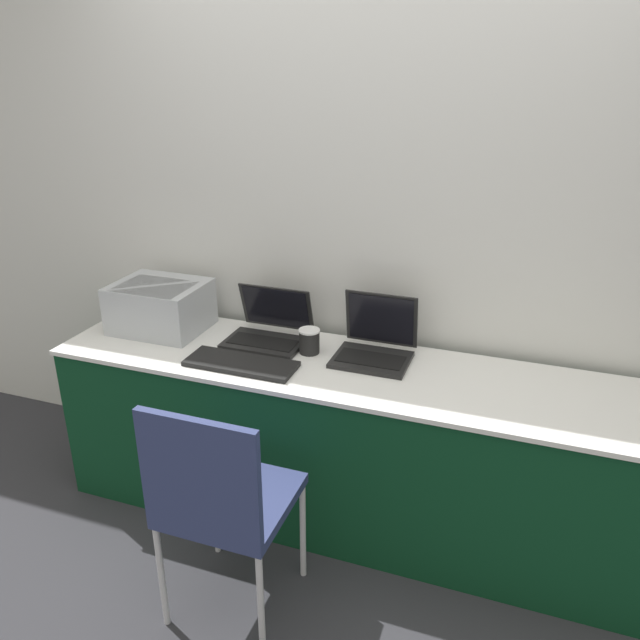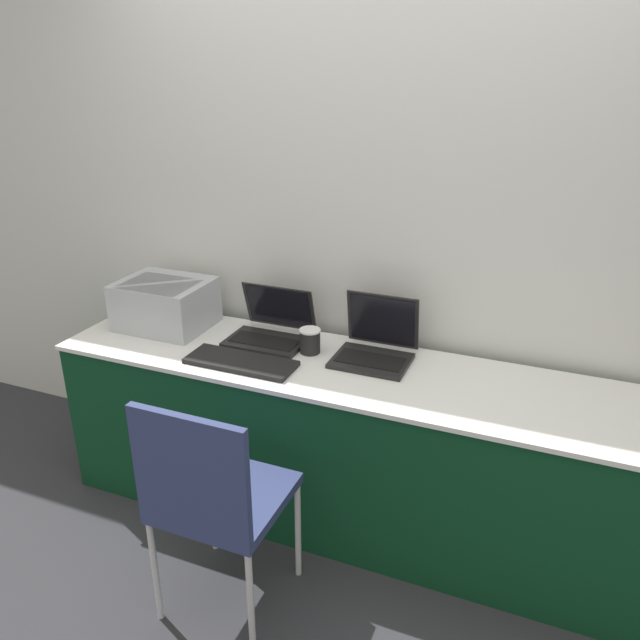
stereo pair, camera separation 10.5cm
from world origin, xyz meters
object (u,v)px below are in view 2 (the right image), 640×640
Objects in this scene: laptop_right at (375,345)px; chair at (213,493)px; printer at (165,302)px; laptop_left at (271,329)px; external_keyboard at (241,362)px; coffee_cup at (310,341)px.

chair is at bearing -111.44° from laptop_right.
laptop_right reaches higher than printer.
printer is at bearing -174.64° from laptop_left.
laptop_left is 0.74× the size of external_keyboard.
laptop_left is at bearing 89.59° from external_keyboard.
chair is at bearing -77.85° from laptop_left.
printer is at bearing 179.31° from coffee_cup.
laptop_left is 1.09× the size of laptop_right.
external_keyboard is at bearing -23.26° from printer.
laptop_right reaches higher than external_keyboard.
laptop_left reaches higher than printer.
laptop_right is 0.28m from coffee_cup.
printer is 3.81× the size of coffee_cup.
laptop_left is 3.22× the size of coffee_cup.
laptop_right reaches higher than coffee_cup.
external_keyboard is 4.32× the size of coffee_cup.
coffee_cup is 0.81m from chair.
coffee_cup is at bearing -14.98° from laptop_left.
printer is 1.10m from chair.
printer reaches higher than external_keyboard.
laptop_left is at bearing 179.73° from laptop_right.
laptop_left is 0.88m from chair.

